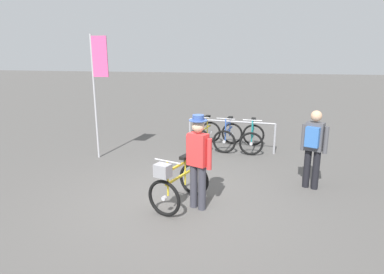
# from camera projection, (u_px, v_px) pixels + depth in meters

# --- Properties ---
(ground_plane) EXTENTS (80.00, 80.00, 0.00)m
(ground_plane) POSITION_uv_depth(u_px,v_px,m) (180.00, 201.00, 6.35)
(ground_plane) COLOR #514F4C
(bike_rack_rail) EXTENTS (2.50, 0.29, 0.88)m
(bike_rack_rail) POSITION_uv_depth(u_px,v_px,m) (231.00, 129.00, 9.49)
(bike_rack_rail) COLOR #99999E
(bike_rack_rail) RESTS_ON ground
(racked_bike_yellow) EXTENTS (0.85, 1.18, 0.97)m
(racked_bike_yellow) POSITION_uv_depth(u_px,v_px,m) (205.00, 135.00, 9.94)
(racked_bike_yellow) COLOR black
(racked_bike_yellow) RESTS_ON ground
(racked_bike_blue) EXTENTS (0.80, 1.16, 0.97)m
(racked_bike_blue) POSITION_uv_depth(u_px,v_px,m) (228.00, 136.00, 9.75)
(racked_bike_blue) COLOR black
(racked_bike_blue) RESTS_ON ground
(racked_bike_teal) EXTENTS (0.70, 1.13, 0.97)m
(racked_bike_teal) POSITION_uv_depth(u_px,v_px,m) (252.00, 138.00, 9.55)
(racked_bike_teal) COLOR black
(racked_bike_teal) RESTS_ON ground
(featured_bicycle) EXTENTS (0.98, 1.26, 0.97)m
(featured_bicycle) POSITION_uv_depth(u_px,v_px,m) (177.00, 184.00, 6.03)
(featured_bicycle) COLOR black
(featured_bicycle) RESTS_ON ground
(person_with_featured_bike) EXTENTS (0.49, 0.32, 1.72)m
(person_with_featured_bike) POSITION_uv_depth(u_px,v_px,m) (198.00, 158.00, 5.85)
(person_with_featured_bike) COLOR #383842
(person_with_featured_bike) RESTS_ON ground
(pedestrian_with_backpack) EXTENTS (0.49, 0.42, 1.64)m
(pedestrian_with_backpack) POSITION_uv_depth(u_px,v_px,m) (313.00, 145.00, 6.73)
(pedestrian_with_backpack) COLOR black
(pedestrian_with_backpack) RESTS_ON ground
(banner_flag) EXTENTS (0.45, 0.05, 3.20)m
(banner_flag) POSITION_uv_depth(u_px,v_px,m) (98.00, 74.00, 8.42)
(banner_flag) COLOR #B2B2B7
(banner_flag) RESTS_ON ground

